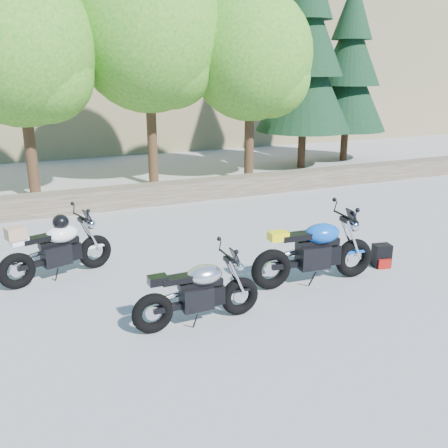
% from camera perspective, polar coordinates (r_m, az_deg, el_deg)
% --- Properties ---
extents(ground, '(90.00, 90.00, 0.00)m').
position_cam_1_polar(ground, '(7.78, 1.58, -7.48)').
color(ground, gray).
rests_on(ground, ground).
extents(stone_wall, '(22.00, 0.55, 0.50)m').
position_cam_1_polar(stone_wall, '(12.64, -8.96, 3.32)').
color(stone_wall, '#4C4032').
rests_on(stone_wall, ground).
extents(tree_decid_left, '(3.67, 3.67, 5.62)m').
position_cam_1_polar(tree_decid_left, '(13.55, -21.88, 17.73)').
color(tree_decid_left, '#382314').
rests_on(tree_decid_left, ground).
extents(tree_decid_mid, '(4.08, 4.08, 6.24)m').
position_cam_1_polar(tree_decid_mid, '(14.49, -8.20, 20.24)').
color(tree_decid_mid, '#382314').
rests_on(tree_decid_mid, ground).
extents(tree_decid_right, '(3.54, 3.54, 5.41)m').
position_cam_1_polar(tree_decid_right, '(14.93, 3.52, 18.21)').
color(tree_decid_right, '#382314').
rests_on(tree_decid_right, ground).
extents(conifer_near, '(3.17, 3.17, 7.06)m').
position_cam_1_polar(conifer_near, '(17.26, 9.35, 18.51)').
color(conifer_near, '#382314').
rests_on(conifer_near, ground).
extents(conifer_far, '(2.82, 2.82, 6.27)m').
position_cam_1_polar(conifer_far, '(18.99, 14.14, 16.86)').
color(conifer_far, '#382314').
rests_on(conifer_far, ground).
extents(silver_bike, '(1.79, 0.57, 0.90)m').
position_cam_1_polar(silver_bike, '(6.64, -2.93, -7.89)').
color(silver_bike, black).
rests_on(silver_bike, ground).
extents(white_bike, '(1.85, 0.78, 1.05)m').
position_cam_1_polar(white_bike, '(8.45, -18.65, -2.61)').
color(white_bike, black).
rests_on(white_bike, ground).
extents(blue_bike, '(2.12, 0.67, 1.06)m').
position_cam_1_polar(blue_bike, '(7.96, 10.35, -3.16)').
color(blue_bike, black).
rests_on(blue_bike, ground).
extents(backpack, '(0.33, 0.30, 0.40)m').
position_cam_1_polar(backpack, '(8.99, 17.57, -3.50)').
color(backpack, black).
rests_on(backpack, ground).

